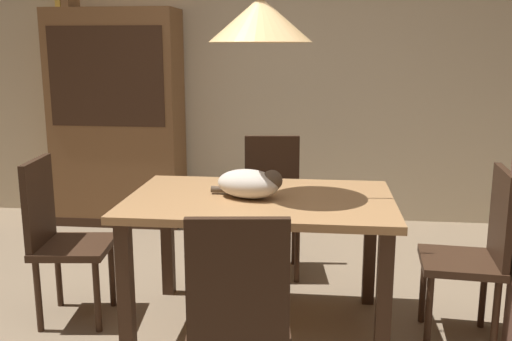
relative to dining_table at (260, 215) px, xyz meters
name	(u,v)px	position (x,y,z in m)	size (l,w,h in m)	color
back_wall	(278,57)	(-0.07, 2.19, 0.80)	(6.40, 0.10, 2.90)	beige
dining_table	(260,215)	(0.00, 0.00, 0.00)	(1.40, 0.90, 0.75)	#A87A4C
chair_left_side	(59,233)	(-1.13, -0.01, -0.14)	(0.44, 0.44, 0.93)	#382316
chair_right_side	(477,248)	(1.13, -0.01, -0.14)	(0.43, 0.43, 0.93)	#382316
chair_far_back	(272,198)	(-0.01, 0.88, -0.14)	(0.44, 0.44, 0.93)	#382316
chair_near_front	(239,314)	(0.01, -0.88, -0.14)	(0.44, 0.44, 0.93)	#382316
cat_sleeping	(250,184)	(-0.05, -0.02, 0.18)	(0.40, 0.31, 0.16)	beige
pendant_lamp	(260,19)	(0.00, 0.00, 1.01)	(0.52, 0.52, 1.30)	#E5B775
hutch_bookcase	(118,123)	(-1.44, 1.86, 0.24)	(1.12, 0.45, 1.85)	brown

